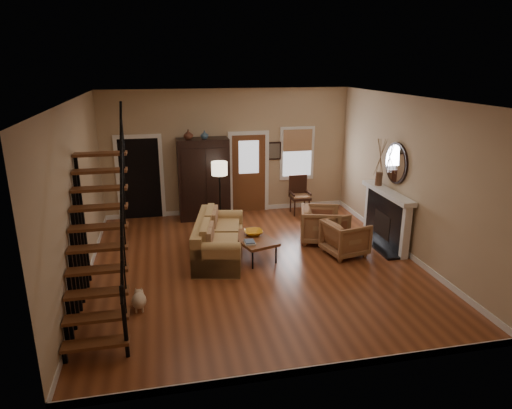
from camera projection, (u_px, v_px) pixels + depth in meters
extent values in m
plane|color=brown|center=(255.00, 264.00, 9.28)|extent=(7.00, 7.00, 0.00)
plane|color=white|center=(255.00, 99.00, 8.29)|extent=(7.00, 7.00, 0.00)
cube|color=tan|center=(228.00, 152.00, 12.05)|extent=(6.50, 0.04, 3.30)
cube|color=tan|center=(77.00, 196.00, 8.14)|extent=(0.04, 7.00, 3.30)
cube|color=tan|center=(409.00, 178.00, 9.43)|extent=(0.04, 7.00, 3.30)
cube|color=black|center=(141.00, 178.00, 11.91)|extent=(1.00, 0.36, 2.10)
cube|color=brown|center=(249.00, 174.00, 12.32)|extent=(0.90, 0.06, 2.10)
cube|color=silver|center=(297.00, 154.00, 12.43)|extent=(0.96, 0.06, 1.46)
cube|color=black|center=(387.00, 219.00, 10.19)|extent=(0.24, 1.60, 1.15)
cube|color=white|center=(387.00, 193.00, 9.99)|extent=(0.30, 1.95, 0.10)
cylinder|color=silver|center=(396.00, 163.00, 9.82)|extent=(0.05, 0.90, 0.90)
imported|color=#4C2619|center=(188.00, 135.00, 11.25)|extent=(0.24, 0.24, 0.25)
imported|color=#334C60|center=(204.00, 135.00, 11.33)|extent=(0.20, 0.20, 0.21)
imported|color=orange|center=(253.00, 233.00, 9.63)|extent=(0.40, 0.40, 0.10)
imported|color=brown|center=(345.00, 238.00, 9.66)|extent=(0.98, 0.96, 0.75)
imported|color=brown|center=(320.00, 225.00, 10.36)|extent=(1.09, 1.08, 0.81)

